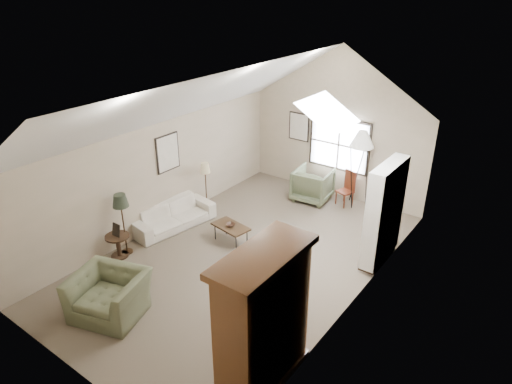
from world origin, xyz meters
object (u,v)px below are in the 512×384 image
Objects in this scene: sofa at (173,215)px; coffee_table at (231,234)px; side_table at (119,246)px; armchair_far at (313,185)px; armoire at (263,320)px; side_chair at (345,189)px; armchair_near at (109,295)px.

coffee_table is (1.58, 0.25, -0.08)m from sofa.
armchair_far is at bearing 68.06° from side_table.
armoire is at bearing -109.99° from sofa.
side_chair is at bearing 69.53° from coffee_table.
armoire is 3.98m from coffee_table.
sofa is at bearing 52.34° from armchair_far.
armchair_near is (-3.01, -0.42, -0.70)m from armoire.
armchair_near is 1.44× the size of coffee_table.
armoire is 6.16m from side_chair.
armoire is at bearing -43.87° from coffee_table.
coffee_table is at bearing 76.25° from armchair_far.
sofa is at bearing -170.93° from coffee_table.
armchair_far is 1.87× the size of side_table.
armchair_near is at bearing -84.04° from side_chair.
sofa is 2.14× the size of armchair_far.
sofa is 1.67× the size of armchair_near.
armchair_near is at bearing 77.87° from armchair_far.
armchair_near is at bearing -42.79° from side_table.
armchair_far is (-2.43, 5.69, -0.67)m from armoire.
side_chair reaches higher than armchair_near.
side_chair is at bearing -29.53° from sofa.
sofa is 4.46m from side_chair.
armchair_far is (0.59, 6.11, 0.04)m from armchair_near.
sofa is 1.60m from coffee_table.
side_chair is at bearing 59.94° from armchair_near.
sofa is at bearing -110.10° from side_chair.
armoire is 6.22m from armchair_far.
side_chair reaches higher than armchair_far.
coffee_table is 2.43m from side_table.
sofa is 1.60m from side_table.
armchair_near is 1.28× the size of armchair_far.
coffee_table is at bearing -91.91° from side_chair.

